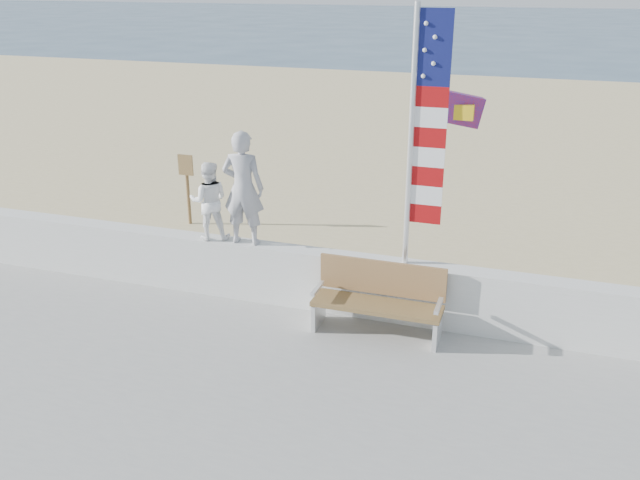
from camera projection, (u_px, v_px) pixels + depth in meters
The scene contains 9 objects.
ground at pixel (261, 386), 8.62m from camera, with size 220.00×220.00×0.00m, color #334C66.
sand at pixel (404, 187), 16.55m from camera, with size 90.00×40.00×0.08m, color beige.
seawall at pixel (312, 278), 10.15m from camera, with size 30.00×0.35×0.90m, color silver.
adult at pixel (243, 188), 9.98m from camera, with size 0.63×0.41×1.73m, color #AAA9B0.
child at pixel (209, 201), 10.24m from camera, with size 0.59×0.46×1.21m, color white.
bench at pixel (379, 298), 9.40m from camera, with size 1.80×0.57×1.00m.
flag at pixel (421, 130), 8.84m from camera, with size 0.50×0.08×3.50m.
parafoil_kite at pixel (456, 108), 10.78m from camera, with size 0.97×0.58×0.65m.
sign at pixel (187, 183), 13.67m from camera, with size 0.32×0.07×1.46m.
Camera 1 is at (3.01, -6.73, 4.89)m, focal length 38.00 mm.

